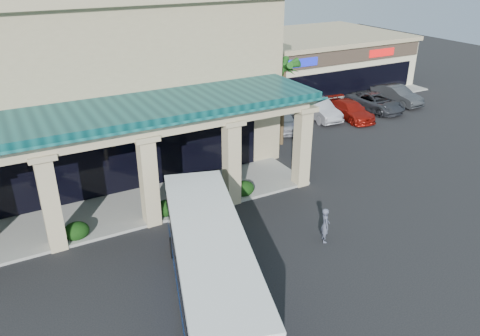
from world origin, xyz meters
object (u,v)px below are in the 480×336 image
transit_bus (210,269)px  car_gray (375,102)px  pedestrian (325,225)px  car_extra (397,95)px  car_silver (283,121)px  car_white (318,109)px  car_red (350,110)px

transit_bus → car_gray: 27.25m
pedestrian → car_extra: size_ratio=0.35×
car_silver → car_extra: bearing=20.5°
pedestrian → car_extra: pedestrian is taller
car_gray → car_white: bearing=168.9°
car_white → car_red: (2.24, -1.31, -0.10)m
transit_bus → car_silver: transit_bus is taller
car_red → car_silver: bearing=-179.8°
car_gray → car_extra: 3.12m
pedestrian → car_silver: size_ratio=0.40×
car_silver → car_gray: car_gray is taller
car_white → pedestrian: bearing=-121.3°
transit_bus → car_gray: bearing=50.2°
car_extra → car_gray: bearing=-172.7°
car_silver → transit_bus: bearing=-114.5°
car_white → car_red: car_white is taller
transit_bus → car_red: bearing=53.2°
transit_bus → car_silver: 19.86m
transit_bus → car_red: transit_bus is taller
transit_bus → car_white: transit_bus is taller
transit_bus → pedestrian: transit_bus is taller
car_silver → car_red: 6.27m
car_silver → car_gray: (9.55, 0.23, 0.02)m
car_extra → car_red: bearing=-172.0°
transit_bus → car_silver: (13.11, 14.89, -0.84)m
car_silver → car_extra: 12.64m
transit_bus → pedestrian: 6.63m
car_white → car_extra: 8.60m
transit_bus → car_red: (19.36, 14.44, -0.85)m
car_red → car_gray: bearing=15.9°
car_white → car_extra: (8.60, -0.07, -0.00)m
car_gray → car_red: bearing=-172.9°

